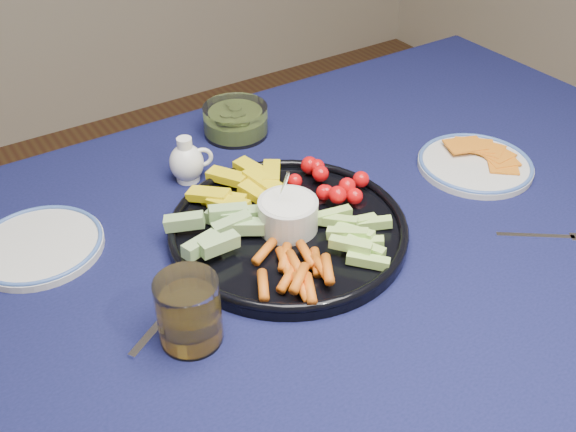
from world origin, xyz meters
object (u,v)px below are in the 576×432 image
creamer_pitcher (187,162)px  juice_tumbler (189,315)px  pickle_bowl (236,122)px  side_plate_extra (39,245)px  dining_table (311,307)px  crudite_platter (287,226)px  cheese_plate (475,163)px

creamer_pitcher → juice_tumbler: bearing=-115.6°
pickle_bowl → side_plate_extra: size_ratio=0.65×
dining_table → creamer_pitcher: bearing=99.6°
crudite_platter → side_plate_extra: 0.38m
creamer_pitcher → juice_tumbler: 0.37m
creamer_pitcher → pickle_bowl: 0.18m
dining_table → cheese_plate: bearing=7.9°
side_plate_extra → creamer_pitcher: bearing=10.1°
dining_table → cheese_plate: 0.41m
cheese_plate → pickle_bowl: bearing=130.9°
crudite_platter → creamer_pitcher: size_ratio=4.48×
dining_table → side_plate_extra: size_ratio=8.60×
creamer_pitcher → side_plate_extra: (-0.28, -0.05, -0.03)m
pickle_bowl → cheese_plate: (0.30, -0.35, -0.02)m
crudite_platter → cheese_plate: 0.39m
crudite_platter → side_plate_extra: (-0.33, 0.18, -0.01)m
pickle_bowl → cheese_plate: pickle_bowl is taller
crudite_platter → pickle_bowl: 0.34m
pickle_bowl → side_plate_extra: (-0.43, -0.14, -0.02)m
cheese_plate → side_plate_extra: cheese_plate is taller
cheese_plate → creamer_pitcher: bearing=150.9°
crudite_platter → dining_table: bearing=-93.4°
cheese_plate → dining_table: bearing=-172.1°
cheese_plate → side_plate_extra: 0.75m
dining_table → side_plate_extra: side_plate_extra is taller
dining_table → juice_tumbler: juice_tumbler is taller
dining_table → creamer_pitcher: creamer_pitcher is taller
pickle_bowl → juice_tumbler: bearing=-125.8°
pickle_bowl → crudite_platter: bearing=-106.2°
crudite_platter → juice_tumbler: size_ratio=3.84×
juice_tumbler → side_plate_extra: (-0.11, 0.29, -0.03)m
juice_tumbler → pickle_bowl: bearing=54.2°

